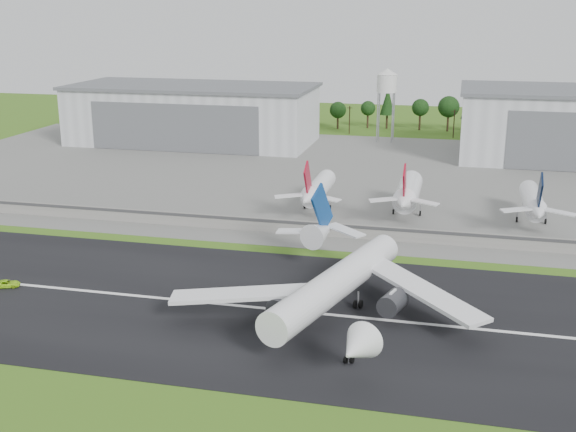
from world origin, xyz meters
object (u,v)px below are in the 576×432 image
(main_airliner, at_px, (336,291))
(ground_vehicle, at_px, (7,284))
(parked_jet_navy, at_px, (533,203))
(parked_jet_red_b, at_px, (407,193))
(parked_jet_red_a, at_px, (316,190))

(main_airliner, xyz_separation_m, ground_vehicle, (-65.30, -1.37, -4.10))
(ground_vehicle, distance_m, parked_jet_navy, 124.40)
(main_airliner, bearing_deg, parked_jet_red_b, -79.60)
(parked_jet_red_a, height_order, parked_jet_navy, parked_jet_red_a)
(parked_jet_red_a, bearing_deg, parked_jet_red_b, 0.19)
(ground_vehicle, xyz_separation_m, parked_jet_red_b, (72.44, 68.37, 5.54))
(parked_jet_navy, bearing_deg, parked_jet_red_a, 180.00)
(parked_jet_red_a, distance_m, parked_jet_red_b, 24.10)
(main_airliner, bearing_deg, parked_jet_navy, -103.45)
(parked_jet_red_a, distance_m, parked_jet_navy, 55.51)
(parked_jet_red_a, bearing_deg, ground_vehicle, -125.29)
(ground_vehicle, bearing_deg, parked_jet_navy, -77.72)
(main_airliner, distance_m, parked_jet_red_b, 67.40)
(ground_vehicle, height_order, parked_jet_navy, parked_jet_navy)
(main_airliner, bearing_deg, ground_vehicle, 17.69)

